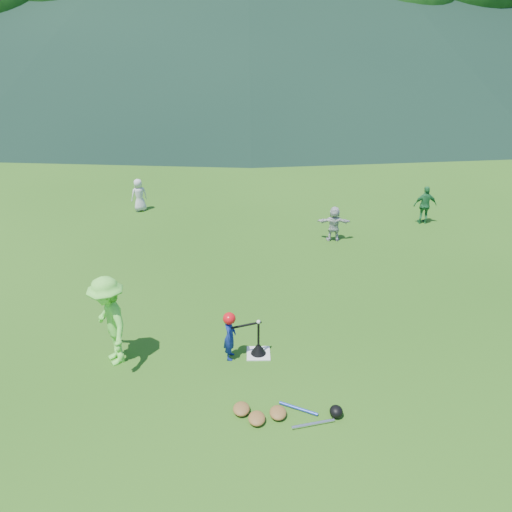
{
  "coord_description": "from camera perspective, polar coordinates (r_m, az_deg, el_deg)",
  "views": [
    {
      "loc": [
        -0.19,
        -7.87,
        5.93
      ],
      "look_at": [
        0.0,
        2.5,
        0.9
      ],
      "focal_mm": 35.0,
      "sensor_mm": 36.0,
      "label": 1
    }
  ],
  "objects": [
    {
      "name": "ground",
      "position": [
        9.85,
        0.28,
        -11.12
      ],
      "size": [
        120.0,
        120.0,
        0.0
      ],
      "primitive_type": "plane",
      "color": "#235012",
      "rests_on": "ground"
    },
    {
      "name": "home_plate",
      "position": [
        9.85,
        0.28,
        -11.08
      ],
      "size": [
        0.45,
        0.45,
        0.02
      ],
      "primitive_type": "cube",
      "color": "silver",
      "rests_on": "ground"
    },
    {
      "name": "baseball",
      "position": [
        9.43,
        0.29,
        -7.54
      ],
      "size": [
        0.08,
        0.08,
        0.08
      ],
      "primitive_type": "sphere",
      "color": "white",
      "rests_on": "batting_tee"
    },
    {
      "name": "batter_child",
      "position": [
        9.5,
        -3.02,
        -9.16
      ],
      "size": [
        0.26,
        0.37,
        0.96
      ],
      "primitive_type": "imported",
      "rotation": [
        0.0,
        0.0,
        1.48
      ],
      "color": "navy",
      "rests_on": "ground"
    },
    {
      "name": "adult_coach",
      "position": [
        9.56,
        -16.39,
        -7.16
      ],
      "size": [
        1.15,
        1.32,
        1.77
      ],
      "primitive_type": "imported",
      "rotation": [
        0.0,
        0.0,
        -1.04
      ],
      "color": "#6BE944",
      "rests_on": "ground"
    },
    {
      "name": "fielder_a",
      "position": [
        17.08,
        -13.22,
        6.8
      ],
      "size": [
        0.63,
        0.56,
        1.09
      ],
      "primitive_type": "imported",
      "rotation": [
        0.0,
        0.0,
        3.65
      ],
      "color": "silver",
      "rests_on": "ground"
    },
    {
      "name": "fielder_c",
      "position": [
        16.42,
        18.76,
        5.53
      ],
      "size": [
        0.71,
        0.3,
        1.2
      ],
      "primitive_type": "imported",
      "rotation": [
        0.0,
        0.0,
        3.13
      ],
      "color": "#227238",
      "rests_on": "ground"
    },
    {
      "name": "fielder_d",
      "position": [
        14.52,
        8.9,
        3.67
      ],
      "size": [
        0.98,
        0.38,
        1.03
      ],
      "primitive_type": "imported",
      "rotation": [
        0.0,
        0.0,
        3.06
      ],
      "color": "#BCBCBC",
      "rests_on": "ground"
    },
    {
      "name": "batting_tee",
      "position": [
        9.77,
        0.28,
        -10.52
      ],
      "size": [
        0.3,
        0.3,
        0.68
      ],
      "color": "black",
      "rests_on": "home_plate"
    },
    {
      "name": "batter_gear",
      "position": [
        9.29,
        -2.92,
        -7.2
      ],
      "size": [
        0.72,
        0.28,
        0.32
      ],
      "color": "red",
      "rests_on": "ground"
    },
    {
      "name": "equipment_pile",
      "position": [
        8.54,
        2.55,
        -17.51
      ],
      "size": [
        1.8,
        0.63,
        0.19
      ],
      "color": "olive",
      "rests_on": "ground"
    },
    {
      "name": "outfield_fence",
      "position": [
        36.25,
        -0.79,
        17.57
      ],
      "size": [
        70.07,
        0.08,
        1.33
      ],
      "color": "gray",
      "rests_on": "ground"
    }
  ]
}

